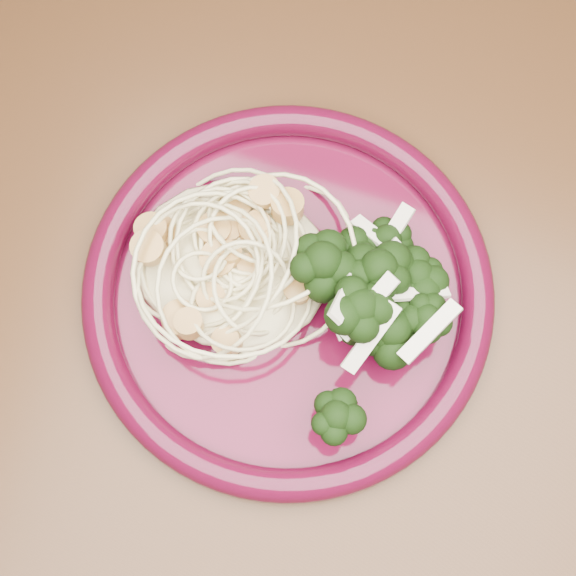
{
  "coord_description": "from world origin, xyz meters",
  "views": [
    {
      "loc": [
        -0.07,
        -0.22,
        1.33
      ],
      "look_at": [
        -0.12,
        -0.06,
        0.77
      ],
      "focal_mm": 50.0,
      "sensor_mm": 36.0,
      "label": 1
    }
  ],
  "objects": [
    {
      "name": "onion_garnish",
      "position": [
        -0.06,
        -0.07,
        0.82
      ],
      "size": [
        0.08,
        0.11,
        0.06
      ],
      "primitive_type": null,
      "rotation": [
        0.0,
        0.0,
        -0.15
      ],
      "color": "beige",
      "rests_on": "broccoli_pile"
    },
    {
      "name": "dining_table",
      "position": [
        0.0,
        0.0,
        0.65
      ],
      "size": [
        1.2,
        0.8,
        0.75
      ],
      "color": "#472814",
      "rests_on": "ground"
    },
    {
      "name": "broccoli_pile",
      "position": [
        -0.06,
        -0.07,
        0.78
      ],
      "size": [
        0.11,
        0.17,
        0.05
      ],
      "primitive_type": "ellipsoid",
      "rotation": [
        0.0,
        0.0,
        -0.15
      ],
      "color": "black",
      "rests_on": "dinner_plate"
    },
    {
      "name": "spaghetti_pile",
      "position": [
        -0.17,
        -0.06,
        0.77
      ],
      "size": [
        0.17,
        0.15,
        0.03
      ],
      "primitive_type": "ellipsoid",
      "rotation": [
        0.0,
        0.0,
        -0.15
      ],
      "color": "beige",
      "rests_on": "dinner_plate"
    },
    {
      "name": "dinner_plate",
      "position": [
        -0.12,
        -0.06,
        0.76
      ],
      "size": [
        0.35,
        0.35,
        0.03
      ],
      "rotation": [
        0.0,
        0.0,
        -0.15
      ],
      "color": "#45071D",
      "rests_on": "dining_table"
    },
    {
      "name": "scallop_cluster",
      "position": [
        -0.17,
        -0.06,
        0.81
      ],
      "size": [
        0.14,
        0.14,
        0.04
      ],
      "primitive_type": null,
      "rotation": [
        0.0,
        0.0,
        -0.15
      ],
      "color": "tan",
      "rests_on": "spaghetti_pile"
    }
  ]
}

